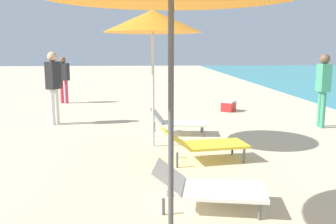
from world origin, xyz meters
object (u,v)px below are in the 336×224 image
person_walking_far (63,75)px  lounger_second_shoreside (207,187)px  person_walking_near (323,83)px  cooler_box (229,106)px  lounger_farthest_shoreside (176,121)px  lounger_farthest_inland (204,143)px  umbrella_farthest (153,21)px  person_walking_mid (53,80)px

person_walking_far → lounger_second_shoreside: bearing=-140.7°
person_walking_far → person_walking_near: bearing=-104.6°
person_walking_near → cooler_box: 3.04m
lounger_farthest_shoreside → lounger_farthest_inland: 1.99m
lounger_farthest_shoreside → cooler_box: bearing=63.7°
lounger_farthest_inland → person_walking_far: person_walking_far is taller
umbrella_farthest → person_walking_mid: size_ratio=1.47×
lounger_second_shoreside → lounger_farthest_shoreside: 3.79m
lounger_farthest_inland → person_walking_near: 4.11m
person_walking_mid → umbrella_farthest: bearing=-21.1°
lounger_second_shoreside → person_walking_far: bearing=121.9°
lounger_second_shoreside → lounger_farthest_inland: 1.84m
umbrella_farthest → person_walking_mid: umbrella_farthest is taller
person_walking_near → lounger_second_shoreside: bearing=-126.3°
umbrella_farthest → lounger_farthest_inland: umbrella_farthest is taller
cooler_box → person_walking_mid: bearing=-161.1°
lounger_second_shoreside → person_walking_mid: (-2.90, 5.07, 0.83)m
lounger_farthest_inland → person_walking_near: person_walking_near is taller
person_walking_far → cooler_box: (5.19, -1.98, -0.78)m
lounger_farthest_inland → person_walking_far: size_ratio=0.94×
lounger_farthest_shoreside → person_walking_mid: size_ratio=0.73×
person_walking_near → umbrella_farthest: bearing=-157.3°
lounger_farthest_shoreside → person_walking_mid: person_walking_mid is taller
lounger_farthest_inland → person_walking_far: 7.78m
person_walking_far → lounger_farthest_shoreside: bearing=-127.4°
lounger_farthest_shoreside → person_walking_far: size_ratio=0.83×
umbrella_farthest → cooler_box: (2.34, 3.86, -2.17)m
lounger_second_shoreside → person_walking_near: size_ratio=0.82×
lounger_farthest_shoreside → cooler_box: size_ratio=2.41×
umbrella_farthest → cooler_box: bearing=58.8°
person_walking_near → person_walking_mid: size_ratio=0.98×
lounger_farthest_shoreside → lounger_second_shoreside: bearing=-83.7°
person_walking_mid → person_walking_far: person_walking_mid is taller
person_walking_near → cooler_box: person_walking_near is taller
lounger_farthest_inland → person_walking_near: bearing=29.1°
lounger_farthest_shoreside → person_walking_near: size_ratio=0.75×
person_walking_mid → person_walking_near: bearing=15.7°
cooler_box → lounger_farthest_inland: bearing=-107.5°
person_walking_mid → cooler_box: (4.69, 1.61, -0.92)m
lounger_second_shoreside → person_walking_near: 5.57m
umbrella_farthest → cooler_box: 5.00m
cooler_box → lounger_farthest_shoreside: bearing=-122.1°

